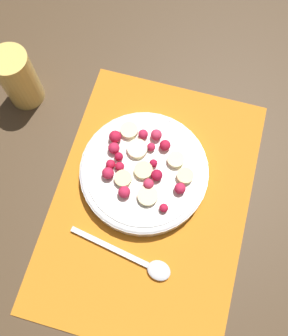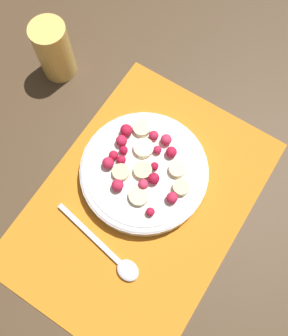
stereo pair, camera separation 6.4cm
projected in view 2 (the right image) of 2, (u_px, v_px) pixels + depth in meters
name	position (u px, v px, depth m)	size (l,w,h in m)	color
ground_plane	(142.00, 203.00, 0.66)	(3.00, 3.00, 0.00)	#4C3823
placemat	(142.00, 202.00, 0.66)	(0.48, 0.34, 0.01)	orange
fruit_bowl	(144.00, 171.00, 0.66)	(0.23, 0.23, 0.05)	white
spoon	(114.00, 257.00, 0.62)	(0.05, 0.18, 0.01)	silver
drinking_glass	(54.00, 50.00, 0.70)	(0.07, 0.07, 0.12)	#F4CC66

